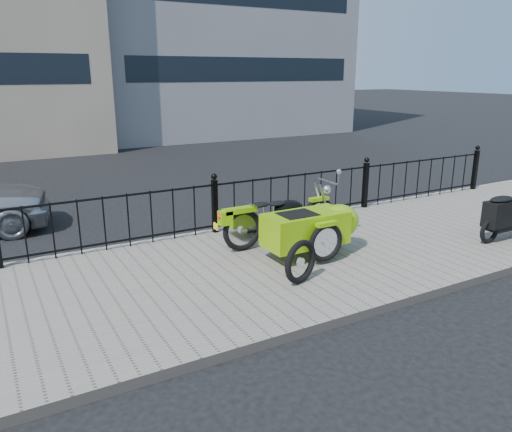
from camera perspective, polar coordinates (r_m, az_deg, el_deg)
ground at (r=8.00m, az=-0.70°, el=-5.15°), size 120.00×120.00×0.00m
sidewalk at (r=7.57m, az=1.13°, el=-5.93°), size 30.00×3.80×0.12m
curb at (r=9.19m, az=-5.02°, el=-1.94°), size 30.00×0.10×0.12m
iron_fence at (r=8.92m, az=-4.73°, el=1.03°), size 14.11×0.11×1.08m
motorcycle_sidecar at (r=7.91m, az=6.14°, el=-0.94°), size 2.28×1.48×0.98m
scooter at (r=9.59m, az=26.98°, el=0.13°), size 1.64×0.48×1.11m
spare_tire at (r=6.82m, az=5.12°, el=-5.23°), size 0.62×0.26×0.62m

